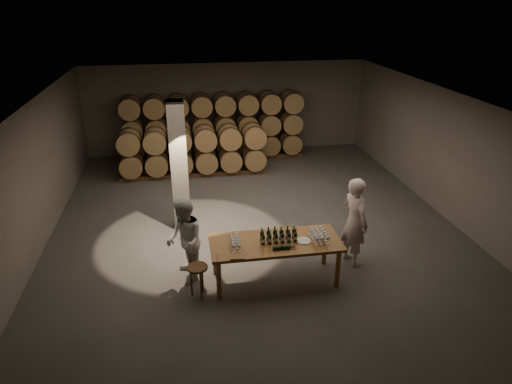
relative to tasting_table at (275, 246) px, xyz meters
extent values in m
plane|color=#4A4745|center=(0.00, 2.50, -0.80)|extent=(12.00, 12.00, 0.00)
plane|color=#605E59|center=(0.00, 2.50, 2.40)|extent=(12.00, 12.00, 0.00)
plane|color=slate|center=(0.00, 8.50, 0.80)|extent=(10.00, 0.00, 10.00)
plane|color=slate|center=(0.00, -3.50, 0.80)|extent=(10.00, 0.00, 10.00)
plane|color=slate|center=(-5.00, 2.50, 0.80)|extent=(0.00, 12.00, 12.00)
plane|color=slate|center=(5.00, 2.50, 0.80)|extent=(0.00, 12.00, 12.00)
cube|color=slate|center=(-1.80, 2.70, 0.80)|extent=(0.40, 0.40, 3.20)
cylinder|color=brown|center=(-1.18, -0.43, -0.38)|extent=(0.10, 0.10, 0.84)
cylinder|color=brown|center=(1.18, -0.43, -0.38)|extent=(0.10, 0.10, 0.84)
cylinder|color=brown|center=(-1.18, 0.43, -0.38)|extent=(0.10, 0.10, 0.84)
cylinder|color=brown|center=(1.18, 0.43, -0.38)|extent=(0.10, 0.10, 0.84)
cube|color=brown|center=(0.00, 0.00, 0.07)|extent=(2.60, 1.10, 0.06)
cube|color=#58331E|center=(-0.57, 7.40, -0.74)|extent=(6.26, 0.10, 0.12)
cube|color=#58331E|center=(-0.57, 8.00, -0.74)|extent=(6.26, 0.10, 0.12)
cylinder|color=#AD844E|center=(-3.30, 7.70, -0.33)|extent=(0.70, 0.95, 0.70)
cylinder|color=black|center=(-3.30, 7.44, -0.33)|extent=(0.73, 0.04, 0.73)
cylinder|color=black|center=(-3.30, 7.96, -0.33)|extent=(0.73, 0.04, 0.73)
cylinder|color=#AD844E|center=(-2.52, 7.70, -0.33)|extent=(0.70, 0.95, 0.70)
cylinder|color=black|center=(-2.52, 7.44, -0.33)|extent=(0.73, 0.04, 0.73)
cylinder|color=black|center=(-2.52, 7.96, -0.33)|extent=(0.73, 0.04, 0.73)
cylinder|color=#AD844E|center=(-1.74, 7.70, -0.33)|extent=(0.70, 0.95, 0.70)
cylinder|color=black|center=(-1.74, 7.44, -0.33)|extent=(0.73, 0.04, 0.73)
cylinder|color=black|center=(-1.74, 7.96, -0.33)|extent=(0.73, 0.04, 0.73)
cylinder|color=#AD844E|center=(-0.96, 7.70, -0.33)|extent=(0.70, 0.95, 0.70)
cylinder|color=black|center=(-0.96, 7.44, -0.33)|extent=(0.73, 0.04, 0.73)
cylinder|color=black|center=(-0.96, 7.96, -0.33)|extent=(0.73, 0.04, 0.73)
cylinder|color=#AD844E|center=(-0.18, 7.70, -0.33)|extent=(0.70, 0.95, 0.70)
cylinder|color=black|center=(-0.18, 7.44, -0.33)|extent=(0.73, 0.04, 0.73)
cylinder|color=black|center=(-0.18, 7.96, -0.33)|extent=(0.73, 0.04, 0.73)
cylinder|color=#AD844E|center=(0.60, 7.70, -0.33)|extent=(0.70, 0.95, 0.70)
cylinder|color=black|center=(0.60, 7.44, -0.33)|extent=(0.73, 0.04, 0.73)
cylinder|color=black|center=(0.60, 7.96, -0.33)|extent=(0.73, 0.04, 0.73)
cylinder|color=#AD844E|center=(1.38, 7.70, -0.33)|extent=(0.70, 0.95, 0.70)
cylinder|color=black|center=(1.38, 7.44, -0.33)|extent=(0.73, 0.04, 0.73)
cylinder|color=black|center=(1.38, 7.96, -0.33)|extent=(0.73, 0.04, 0.73)
cylinder|color=#AD844E|center=(2.16, 7.70, -0.33)|extent=(0.70, 0.95, 0.70)
cylinder|color=black|center=(2.16, 7.44, -0.33)|extent=(0.73, 0.04, 0.73)
cylinder|color=black|center=(2.16, 7.96, -0.33)|extent=(0.73, 0.04, 0.73)
cylinder|color=#AD844E|center=(-3.30, 7.70, 0.41)|extent=(0.70, 0.95, 0.70)
cylinder|color=black|center=(-3.30, 7.44, 0.41)|extent=(0.73, 0.04, 0.73)
cylinder|color=black|center=(-3.30, 7.96, 0.41)|extent=(0.73, 0.04, 0.73)
cylinder|color=#AD844E|center=(-2.52, 7.70, 0.41)|extent=(0.70, 0.95, 0.70)
cylinder|color=black|center=(-2.52, 7.44, 0.41)|extent=(0.73, 0.04, 0.73)
cylinder|color=black|center=(-2.52, 7.96, 0.41)|extent=(0.73, 0.04, 0.73)
cylinder|color=#AD844E|center=(-1.74, 7.70, 0.41)|extent=(0.70, 0.95, 0.70)
cylinder|color=black|center=(-1.74, 7.44, 0.41)|extent=(0.73, 0.04, 0.73)
cylinder|color=black|center=(-1.74, 7.96, 0.41)|extent=(0.73, 0.04, 0.73)
cylinder|color=#AD844E|center=(-0.96, 7.70, 0.41)|extent=(0.70, 0.95, 0.70)
cylinder|color=black|center=(-0.96, 7.44, 0.41)|extent=(0.73, 0.04, 0.73)
cylinder|color=black|center=(-0.96, 7.96, 0.41)|extent=(0.73, 0.04, 0.73)
cylinder|color=#AD844E|center=(-0.18, 7.70, 0.41)|extent=(0.70, 0.95, 0.70)
cylinder|color=black|center=(-0.18, 7.44, 0.41)|extent=(0.73, 0.04, 0.73)
cylinder|color=black|center=(-0.18, 7.96, 0.41)|extent=(0.73, 0.04, 0.73)
cylinder|color=#AD844E|center=(0.60, 7.70, 0.41)|extent=(0.70, 0.95, 0.70)
cylinder|color=black|center=(0.60, 7.44, 0.41)|extent=(0.73, 0.04, 0.73)
cylinder|color=black|center=(0.60, 7.96, 0.41)|extent=(0.73, 0.04, 0.73)
cylinder|color=#AD844E|center=(1.38, 7.70, 0.41)|extent=(0.70, 0.95, 0.70)
cylinder|color=black|center=(1.38, 7.44, 0.41)|extent=(0.73, 0.04, 0.73)
cylinder|color=black|center=(1.38, 7.96, 0.41)|extent=(0.73, 0.04, 0.73)
cylinder|color=#AD844E|center=(2.16, 7.70, 0.41)|extent=(0.70, 0.95, 0.70)
cylinder|color=black|center=(2.16, 7.44, 0.41)|extent=(0.73, 0.04, 0.73)
cylinder|color=black|center=(2.16, 7.96, 0.41)|extent=(0.73, 0.04, 0.73)
cylinder|color=#AD844E|center=(-3.30, 7.70, 1.15)|extent=(0.70, 0.95, 0.70)
cylinder|color=black|center=(-3.30, 7.44, 1.15)|extent=(0.73, 0.04, 0.73)
cylinder|color=black|center=(-3.30, 7.96, 1.15)|extent=(0.73, 0.04, 0.73)
cylinder|color=#AD844E|center=(-2.52, 7.70, 1.15)|extent=(0.70, 0.95, 0.70)
cylinder|color=black|center=(-2.52, 7.44, 1.15)|extent=(0.73, 0.04, 0.73)
cylinder|color=black|center=(-2.52, 7.96, 1.15)|extent=(0.73, 0.04, 0.73)
cylinder|color=#AD844E|center=(-1.74, 7.70, 1.15)|extent=(0.70, 0.95, 0.70)
cylinder|color=black|center=(-1.74, 7.44, 1.15)|extent=(0.73, 0.04, 0.73)
cylinder|color=black|center=(-1.74, 7.96, 1.15)|extent=(0.73, 0.04, 0.73)
cylinder|color=#AD844E|center=(-0.96, 7.70, 1.15)|extent=(0.70, 0.95, 0.70)
cylinder|color=black|center=(-0.96, 7.44, 1.15)|extent=(0.73, 0.04, 0.73)
cylinder|color=black|center=(-0.96, 7.96, 1.15)|extent=(0.73, 0.04, 0.73)
cylinder|color=#AD844E|center=(-0.18, 7.70, 1.15)|extent=(0.70, 0.95, 0.70)
cylinder|color=black|center=(-0.18, 7.44, 1.15)|extent=(0.73, 0.04, 0.73)
cylinder|color=black|center=(-0.18, 7.96, 1.15)|extent=(0.73, 0.04, 0.73)
cylinder|color=#AD844E|center=(0.60, 7.70, 1.15)|extent=(0.70, 0.95, 0.70)
cylinder|color=black|center=(0.60, 7.44, 1.15)|extent=(0.73, 0.04, 0.73)
cylinder|color=black|center=(0.60, 7.96, 1.15)|extent=(0.73, 0.04, 0.73)
cylinder|color=#AD844E|center=(1.38, 7.70, 1.15)|extent=(0.70, 0.95, 0.70)
cylinder|color=black|center=(1.38, 7.44, 1.15)|extent=(0.73, 0.04, 0.73)
cylinder|color=black|center=(1.38, 7.96, 1.15)|extent=(0.73, 0.04, 0.73)
cylinder|color=#AD844E|center=(2.16, 7.70, 1.15)|extent=(0.70, 0.95, 0.70)
cylinder|color=black|center=(2.16, 7.44, 1.15)|extent=(0.73, 0.04, 0.73)
cylinder|color=black|center=(2.16, 7.96, 1.15)|extent=(0.73, 0.04, 0.73)
cube|color=#58331E|center=(-1.35, 6.00, -0.74)|extent=(4.70, 0.10, 0.12)
cube|color=#58331E|center=(-1.35, 6.60, -0.74)|extent=(4.70, 0.10, 0.12)
cylinder|color=#AD844E|center=(-3.30, 6.30, -0.33)|extent=(0.70, 0.95, 0.70)
cylinder|color=black|center=(-3.30, 6.04, -0.33)|extent=(0.73, 0.04, 0.73)
cylinder|color=black|center=(-3.30, 6.56, -0.33)|extent=(0.73, 0.04, 0.73)
cylinder|color=#AD844E|center=(-2.52, 6.30, -0.33)|extent=(0.70, 0.95, 0.70)
cylinder|color=black|center=(-2.52, 6.04, -0.33)|extent=(0.73, 0.04, 0.73)
cylinder|color=black|center=(-2.52, 6.56, -0.33)|extent=(0.73, 0.04, 0.73)
cylinder|color=#AD844E|center=(-1.74, 6.30, -0.33)|extent=(0.70, 0.95, 0.70)
cylinder|color=black|center=(-1.74, 6.04, -0.33)|extent=(0.73, 0.04, 0.73)
cylinder|color=black|center=(-1.74, 6.56, -0.33)|extent=(0.73, 0.04, 0.73)
cylinder|color=#AD844E|center=(-0.96, 6.30, -0.33)|extent=(0.70, 0.95, 0.70)
cylinder|color=black|center=(-0.96, 6.04, -0.33)|extent=(0.73, 0.04, 0.73)
cylinder|color=black|center=(-0.96, 6.56, -0.33)|extent=(0.73, 0.04, 0.73)
cylinder|color=#AD844E|center=(-0.18, 6.30, -0.33)|extent=(0.70, 0.95, 0.70)
cylinder|color=black|center=(-0.18, 6.04, -0.33)|extent=(0.73, 0.04, 0.73)
cylinder|color=black|center=(-0.18, 6.56, -0.33)|extent=(0.73, 0.04, 0.73)
cylinder|color=#AD844E|center=(0.60, 6.30, -0.33)|extent=(0.70, 0.95, 0.70)
cylinder|color=black|center=(0.60, 6.04, -0.33)|extent=(0.73, 0.04, 0.73)
cylinder|color=black|center=(0.60, 6.56, -0.33)|extent=(0.73, 0.04, 0.73)
cylinder|color=#AD844E|center=(-3.30, 6.30, 0.41)|extent=(0.70, 0.95, 0.70)
cylinder|color=black|center=(-3.30, 6.04, 0.41)|extent=(0.73, 0.04, 0.73)
cylinder|color=black|center=(-3.30, 6.56, 0.41)|extent=(0.73, 0.04, 0.73)
cylinder|color=#AD844E|center=(-2.52, 6.30, 0.41)|extent=(0.70, 0.95, 0.70)
cylinder|color=black|center=(-2.52, 6.04, 0.41)|extent=(0.73, 0.04, 0.73)
cylinder|color=black|center=(-2.52, 6.56, 0.41)|extent=(0.73, 0.04, 0.73)
cylinder|color=#AD844E|center=(-1.74, 6.30, 0.41)|extent=(0.70, 0.95, 0.70)
cylinder|color=black|center=(-1.74, 6.04, 0.41)|extent=(0.73, 0.04, 0.73)
cylinder|color=black|center=(-1.74, 6.56, 0.41)|extent=(0.73, 0.04, 0.73)
cylinder|color=#AD844E|center=(-0.96, 6.30, 0.41)|extent=(0.70, 0.95, 0.70)
cylinder|color=black|center=(-0.96, 6.04, 0.41)|extent=(0.73, 0.04, 0.73)
cylinder|color=black|center=(-0.96, 6.56, 0.41)|extent=(0.73, 0.04, 0.73)
cylinder|color=#AD844E|center=(-0.18, 6.30, 0.41)|extent=(0.70, 0.95, 0.70)
cylinder|color=black|center=(-0.18, 6.04, 0.41)|extent=(0.73, 0.04, 0.73)
cylinder|color=black|center=(-0.18, 6.56, 0.41)|extent=(0.73, 0.04, 0.73)
cylinder|color=#AD844E|center=(0.60, 6.30, 0.41)|extent=(0.70, 0.95, 0.70)
cylinder|color=black|center=(0.60, 6.04, 0.41)|extent=(0.73, 0.04, 0.73)
cylinder|color=black|center=(0.60, 6.56, 0.41)|extent=(0.73, 0.04, 0.73)
cylinder|color=black|center=(-0.26, -0.07, 0.20)|extent=(0.07, 0.07, 0.20)
cylinder|color=silver|center=(-0.26, -0.07, 0.20)|extent=(0.08, 0.08, 0.06)
cylinder|color=black|center=(-0.26, -0.07, 0.35)|extent=(0.03, 0.03, 0.08)
cylinder|color=gold|center=(-0.26, -0.07, 0.39)|extent=(0.03, 0.03, 0.02)
cylinder|color=black|center=(-0.26, 0.08, 0.20)|extent=(0.07, 0.07, 0.20)
cylinder|color=silver|center=(-0.26, 0.08, 0.20)|extent=(0.08, 0.08, 0.06)
cylinder|color=black|center=(-0.26, 0.08, 0.35)|extent=(0.03, 0.03, 0.08)
cylinder|color=maroon|center=(-0.26, 0.08, 0.39)|extent=(0.03, 0.03, 0.02)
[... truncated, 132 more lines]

